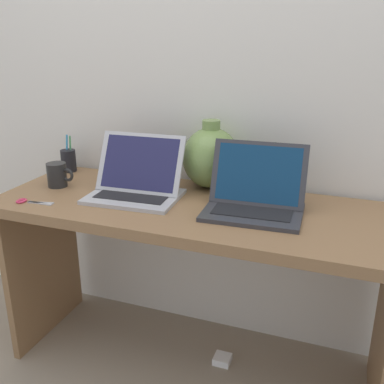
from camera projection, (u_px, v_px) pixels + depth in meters
The scene contains 10 objects.
ground_plane at pixel (192, 362), 1.90m from camera, with size 6.00×6.00×0.00m, color gray.
back_wall at pixel (220, 64), 1.78m from camera, with size 4.40×0.04×2.40m, color silver.
desk at pixel (192, 242), 1.71m from camera, with size 1.50×0.56×0.72m.
laptop_left at pixel (137, 181), 1.73m from camera, with size 0.36×0.27×0.23m.
laptop_right at pixel (255, 194), 1.58m from camera, with size 0.35×0.27×0.23m.
green_vase at pixel (211, 157), 1.81m from camera, with size 0.23×0.23×0.28m.
coffee_mug at pixel (57, 175), 1.84m from camera, with size 0.12×0.08×0.10m.
pen_cup at pixel (69, 160), 2.05m from camera, with size 0.07×0.07×0.17m.
scissors at pixel (28, 202), 1.68m from camera, with size 0.15×0.05×0.01m.
power_brick at pixel (222, 359), 1.90m from camera, with size 0.07×0.07×0.03m, color white.
Camera 1 is at (0.54, -1.45, 1.32)m, focal length 41.95 mm.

